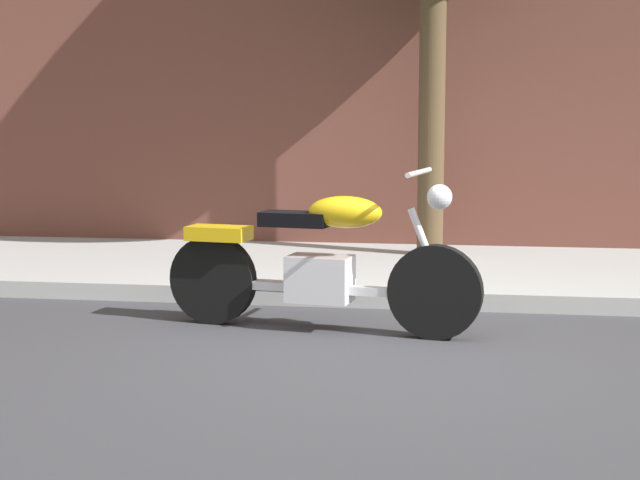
# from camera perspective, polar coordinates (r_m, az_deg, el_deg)

# --- Properties ---
(ground_plane) EXTENTS (60.00, 60.00, 0.00)m
(ground_plane) POSITION_cam_1_polar(r_m,az_deg,el_deg) (6.17, 4.05, -6.67)
(ground_plane) COLOR #38383D
(sidewalk) EXTENTS (20.52, 2.83, 0.14)m
(sidewalk) POSITION_cam_1_polar(r_m,az_deg,el_deg) (8.90, 5.54, -1.89)
(sidewalk) COLOR #A4A4A4
(sidewalk) RESTS_ON ground
(motorcycle) EXTENTS (2.25, 0.76, 1.14)m
(motorcycle) POSITION_cam_1_polar(r_m,az_deg,el_deg) (6.69, -0.01, -1.43)
(motorcycle) COLOR black
(motorcycle) RESTS_ON ground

